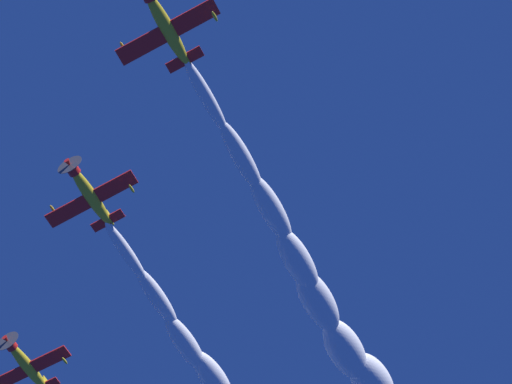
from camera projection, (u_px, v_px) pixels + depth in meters
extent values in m
ellipsoid|color=gold|center=(167.00, 29.00, 75.17)|extent=(3.47, 6.06, 1.28)
cube|color=red|center=(168.00, 32.00, 75.15)|extent=(7.46, 4.11, 1.91)
ellipsoid|color=gold|center=(215.00, 16.00, 73.54)|extent=(0.57, 0.87, 0.29)
ellipsoid|color=gold|center=(123.00, 47.00, 76.76)|extent=(0.57, 0.87, 0.29)
cube|color=red|center=(185.00, 60.00, 76.52)|extent=(2.82, 1.81, 0.74)
cube|color=gold|center=(187.00, 57.00, 76.90)|extent=(0.70, 1.09, 1.04)
ellipsoid|color=#1E232D|center=(167.00, 23.00, 75.33)|extent=(1.24, 1.58, 0.76)
ellipsoid|color=gold|center=(91.00, 196.00, 84.70)|extent=(3.45, 6.05, 1.12)
cylinder|color=red|center=(73.00, 169.00, 83.26)|extent=(1.38, 1.21, 1.15)
cone|color=red|center=(69.00, 163.00, 82.95)|extent=(0.75, 0.80, 0.55)
cylinder|color=#3F3F47|center=(70.00, 165.00, 83.02)|extent=(2.34, 1.01, 2.53)
cube|color=red|center=(91.00, 199.00, 84.68)|extent=(7.46, 4.11, 1.84)
ellipsoid|color=gold|center=(132.00, 189.00, 83.10)|extent=(0.56, 0.86, 0.27)
ellipsoid|color=gold|center=(53.00, 209.00, 86.26)|extent=(0.56, 0.86, 0.27)
cube|color=red|center=(108.00, 221.00, 86.10)|extent=(2.82, 1.81, 0.70)
cube|color=gold|center=(110.00, 217.00, 86.48)|extent=(0.70, 1.06, 1.01)
ellipsoid|color=#1E232D|center=(91.00, 190.00, 84.84)|extent=(1.23, 1.56, 0.72)
ellipsoid|color=gold|center=(28.00, 367.00, 92.85)|extent=(3.41, 6.04, 1.13)
cylinder|color=red|center=(10.00, 345.00, 91.44)|extent=(1.33, 1.20, 1.11)
cone|color=red|center=(6.00, 340.00, 91.14)|extent=(0.73, 0.80, 0.53)
cylinder|color=#3F3F47|center=(7.00, 341.00, 91.21)|extent=(2.24, 0.99, 2.43)
cube|color=red|center=(28.00, 369.00, 92.83)|extent=(7.54, 4.14, 1.39)
ellipsoid|color=gold|center=(65.00, 361.00, 91.42)|extent=(0.55, 0.86, 0.26)
cube|color=gold|center=(46.00, 383.00, 94.63)|extent=(0.64, 1.05, 1.03)
ellipsoid|color=#1E232D|center=(27.00, 361.00, 93.01)|extent=(1.21, 1.56, 0.70)
ellipsoid|color=white|center=(206.00, 97.00, 78.31)|extent=(3.61, 6.78, 1.02)
ellipsoid|color=white|center=(241.00, 157.00, 81.24)|extent=(3.98, 6.93, 1.41)
ellipsoid|color=white|center=(271.00, 209.00, 84.00)|extent=(4.34, 7.09, 1.80)
ellipsoid|color=white|center=(298.00, 261.00, 86.63)|extent=(4.70, 7.24, 2.20)
ellipsoid|color=white|center=(318.00, 301.00, 89.17)|extent=(5.06, 7.39, 2.59)
ellipsoid|color=white|center=(345.00, 350.00, 92.25)|extent=(5.43, 7.55, 2.98)
ellipsoid|color=white|center=(372.00, 383.00, 94.60)|extent=(5.79, 7.70, 3.38)
ellipsoid|color=white|center=(127.00, 253.00, 87.76)|extent=(3.61, 6.78, 1.02)
ellipsoid|color=white|center=(157.00, 298.00, 90.79)|extent=(3.98, 6.93, 1.41)
ellipsoid|color=white|center=(185.00, 344.00, 93.54)|extent=(4.34, 7.09, 1.80)
ellipsoid|color=white|center=(213.00, 379.00, 95.97)|extent=(4.70, 7.24, 2.20)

